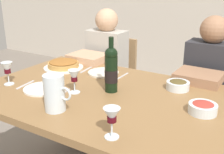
{
  "coord_description": "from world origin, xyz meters",
  "views": [
    {
      "loc": [
        0.84,
        -1.28,
        1.4
      ],
      "look_at": [
        0.05,
        0.03,
        0.86
      ],
      "focal_mm": 44.56,
      "sensor_mm": 36.0,
      "label": 1
    }
  ],
  "objects_px": {
    "wine_bottle": "(111,69)",
    "chair_left": "(114,77)",
    "wine_glass_spare": "(112,117)",
    "diner_left": "(100,72)",
    "salad_bowl": "(203,107)",
    "diner_right": "(203,93)",
    "dinner_plate_right_setting": "(103,73)",
    "wine_glass_left_diner": "(74,77)",
    "dinner_plate_left_setting": "(43,89)",
    "chair_right": "(209,97)",
    "wine_glass_centre": "(7,69)",
    "olive_bowl": "(178,85)",
    "water_pitcher": "(55,95)",
    "dining_table": "(102,106)",
    "baked_tart": "(63,65)"
  },
  "relations": [
    {
      "from": "wine_bottle",
      "to": "chair_left",
      "type": "height_order",
      "value": "wine_bottle"
    },
    {
      "from": "wine_glass_spare",
      "to": "chair_left",
      "type": "relative_size",
      "value": 0.16
    },
    {
      "from": "diner_left",
      "to": "wine_bottle",
      "type": "bearing_deg",
      "value": 129.85
    },
    {
      "from": "salad_bowl",
      "to": "wine_glass_spare",
      "type": "height_order",
      "value": "wine_glass_spare"
    },
    {
      "from": "chair_left",
      "to": "diner_right",
      "type": "height_order",
      "value": "diner_right"
    },
    {
      "from": "wine_glass_spare",
      "to": "dinner_plate_right_setting",
      "type": "xyz_separation_m",
      "value": [
        -0.49,
        0.69,
        -0.09
      ]
    },
    {
      "from": "dinner_plate_right_setting",
      "to": "diner_left",
      "type": "xyz_separation_m",
      "value": [
        -0.27,
        0.36,
        -0.15
      ]
    },
    {
      "from": "salad_bowl",
      "to": "dinner_plate_right_setting",
      "type": "relative_size",
      "value": 0.65
    },
    {
      "from": "wine_bottle",
      "to": "wine_glass_left_diner",
      "type": "height_order",
      "value": "wine_bottle"
    },
    {
      "from": "dinner_plate_left_setting",
      "to": "chair_right",
      "type": "distance_m",
      "value": 1.33
    },
    {
      "from": "salad_bowl",
      "to": "wine_glass_centre",
      "type": "height_order",
      "value": "wine_glass_centre"
    },
    {
      "from": "chair_left",
      "to": "olive_bowl",
      "type": "bearing_deg",
      "value": 144.38
    },
    {
      "from": "salad_bowl",
      "to": "wine_glass_spare",
      "type": "bearing_deg",
      "value": -122.61
    },
    {
      "from": "olive_bowl",
      "to": "diner_left",
      "type": "height_order",
      "value": "diner_left"
    },
    {
      "from": "salad_bowl",
      "to": "chair_left",
      "type": "height_order",
      "value": "chair_left"
    },
    {
      "from": "diner_left",
      "to": "water_pitcher",
      "type": "bearing_deg",
      "value": 112.25
    },
    {
      "from": "dinner_plate_right_setting",
      "to": "chair_right",
      "type": "height_order",
      "value": "chair_right"
    },
    {
      "from": "dinner_plate_left_setting",
      "to": "diner_right",
      "type": "relative_size",
      "value": 0.2
    },
    {
      "from": "wine_glass_spare",
      "to": "diner_right",
      "type": "bearing_deg",
      "value": 82.25
    },
    {
      "from": "diner_left",
      "to": "dinner_plate_left_setting",
      "type": "bearing_deg",
      "value": 99.58
    },
    {
      "from": "water_pitcher",
      "to": "chair_left",
      "type": "xyz_separation_m",
      "value": [
        -0.37,
        1.22,
        -0.35
      ]
    },
    {
      "from": "dining_table",
      "to": "wine_glass_centre",
      "type": "distance_m",
      "value": 0.65
    },
    {
      "from": "olive_bowl",
      "to": "wine_glass_left_diner",
      "type": "xyz_separation_m",
      "value": [
        -0.51,
        -0.37,
        0.07
      ]
    },
    {
      "from": "wine_bottle",
      "to": "dinner_plate_right_setting",
      "type": "relative_size",
      "value": 1.5
    },
    {
      "from": "chair_right",
      "to": "diner_right",
      "type": "xyz_separation_m",
      "value": [
        -0.01,
        -0.24,
        0.12
      ]
    },
    {
      "from": "water_pitcher",
      "to": "baked_tart",
      "type": "bearing_deg",
      "value": 127.11
    },
    {
      "from": "salad_bowl",
      "to": "chair_right",
      "type": "xyz_separation_m",
      "value": [
        -0.13,
        0.85,
        -0.29
      ]
    },
    {
      "from": "wine_bottle",
      "to": "diner_left",
      "type": "relative_size",
      "value": 0.29
    },
    {
      "from": "baked_tart",
      "to": "chair_left",
      "type": "xyz_separation_m",
      "value": [
        0.06,
        0.65,
        -0.29
      ]
    },
    {
      "from": "dinner_plate_right_setting",
      "to": "diner_right",
      "type": "height_order",
      "value": "diner_right"
    },
    {
      "from": "dinner_plate_left_setting",
      "to": "wine_glass_left_diner",
      "type": "bearing_deg",
      "value": 18.68
    },
    {
      "from": "salad_bowl",
      "to": "diner_right",
      "type": "bearing_deg",
      "value": 102.15
    },
    {
      "from": "baked_tart",
      "to": "dining_table",
      "type": "bearing_deg",
      "value": -25.83
    },
    {
      "from": "dinner_plate_left_setting",
      "to": "diner_right",
      "type": "bearing_deg",
      "value": 45.81
    },
    {
      "from": "dinner_plate_left_setting",
      "to": "chair_left",
      "type": "xyz_separation_m",
      "value": [
        -0.11,
        1.05,
        -0.27
      ]
    },
    {
      "from": "dinner_plate_left_setting",
      "to": "chair_right",
      "type": "relative_size",
      "value": 0.26
    },
    {
      "from": "olive_bowl",
      "to": "diner_right",
      "type": "bearing_deg",
      "value": 78.3
    },
    {
      "from": "olive_bowl",
      "to": "diner_left",
      "type": "bearing_deg",
      "value": 155.27
    },
    {
      "from": "water_pitcher",
      "to": "diner_left",
      "type": "height_order",
      "value": "diner_left"
    },
    {
      "from": "wine_glass_centre",
      "to": "diner_left",
      "type": "xyz_separation_m",
      "value": [
        0.13,
        0.85,
        -0.25
      ]
    },
    {
      "from": "baked_tart",
      "to": "wine_glass_left_diner",
      "type": "height_order",
      "value": "wine_glass_left_diner"
    },
    {
      "from": "salad_bowl",
      "to": "chair_right",
      "type": "relative_size",
      "value": 0.16
    },
    {
      "from": "diner_left",
      "to": "wine_glass_centre",
      "type": "bearing_deg",
      "value": 82.46
    },
    {
      "from": "wine_bottle",
      "to": "wine_glass_left_diner",
      "type": "bearing_deg",
      "value": -143.05
    },
    {
      "from": "salad_bowl",
      "to": "wine_bottle",
      "type": "bearing_deg",
      "value": 178.95
    },
    {
      "from": "wine_glass_centre",
      "to": "diner_right",
      "type": "distance_m",
      "value": 1.36
    },
    {
      "from": "chair_left",
      "to": "chair_right",
      "type": "bearing_deg",
      "value": -179.04
    },
    {
      "from": "dining_table",
      "to": "water_pitcher",
      "type": "bearing_deg",
      "value": -103.69
    },
    {
      "from": "olive_bowl",
      "to": "diner_right",
      "type": "distance_m",
      "value": 0.42
    },
    {
      "from": "baked_tart",
      "to": "salad_bowl",
      "type": "xyz_separation_m",
      "value": [
        1.09,
        -0.21,
        0.0
      ]
    }
  ]
}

